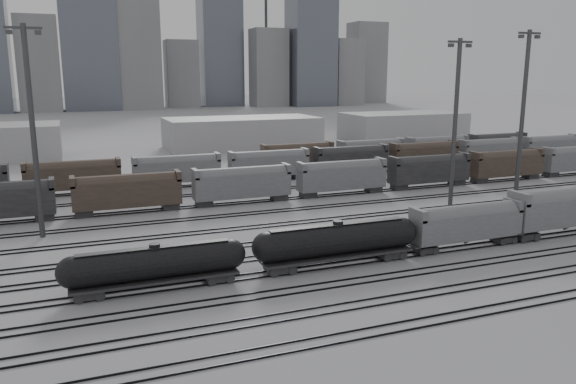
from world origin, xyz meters
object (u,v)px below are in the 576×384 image
object	(u,v)px
hopper_car_b	(567,206)
light_mast_c	(455,122)
tank_car_b	(338,241)
tank_car_a	(156,264)
hopper_car_a	(467,222)

from	to	relation	value
hopper_car_b	light_mast_c	distance (m)	18.37
tank_car_b	tank_car_a	bearing A→B (deg)	180.00
hopper_car_b	tank_car_b	bearing A→B (deg)	180.00
tank_car_a	tank_car_b	size ratio (longest dim) A/B	0.93
tank_car_b	hopper_car_b	size ratio (longest dim) A/B	1.15
tank_car_a	hopper_car_b	xyz separation A→B (m)	(49.81, 0.00, 1.10)
hopper_car_b	light_mast_c	bearing A→B (deg)	112.35
hopper_car_a	tank_car_b	bearing A→B (deg)	180.00
tank_car_a	hopper_car_b	world-z (taller)	hopper_car_b
hopper_car_a	hopper_car_b	size ratio (longest dim) A/B	0.86
tank_car_b	hopper_car_a	xyz separation A→B (m)	(16.26, -0.00, 0.41)
light_mast_c	tank_car_b	bearing A→B (deg)	-149.86
hopper_car_b	light_mast_c	size ratio (longest dim) A/B	0.66
tank_car_a	hopper_car_a	distance (m)	34.81
hopper_car_a	light_mast_c	size ratio (longest dim) A/B	0.57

